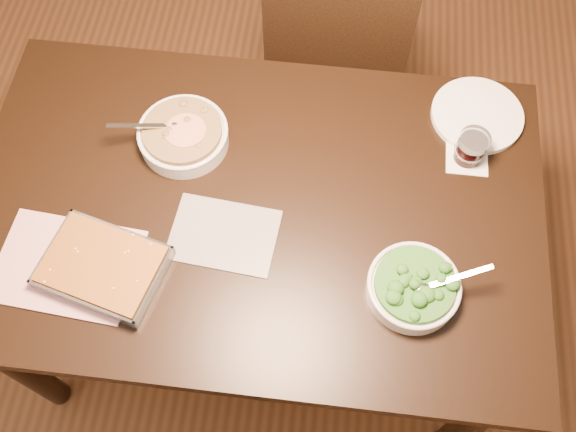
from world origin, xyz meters
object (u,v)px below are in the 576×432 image
object	(u,v)px
wine_tumbler	(471,147)
chair_far	(338,48)
stew_bowl	(183,135)
dinner_plate	(477,115)
table	(256,223)
broccoli_bowl	(413,287)
baking_dish	(103,267)

from	to	relation	value
wine_tumbler	chair_far	world-z (taller)	chair_far
stew_bowl	wine_tumbler	size ratio (longest dim) A/B	2.87
stew_bowl	dinner_plate	bearing A→B (deg)	12.57
dinner_plate	wine_tumbler	bearing A→B (deg)	-101.44
table	stew_bowl	world-z (taller)	stew_bowl
table	chair_far	xyz separation A→B (m)	(0.16, 0.73, -0.14)
wine_tumbler	table	bearing A→B (deg)	-159.06
broccoli_bowl	chair_far	xyz separation A→B (m)	(-0.22, 0.91, -0.26)
wine_tumbler	dinner_plate	world-z (taller)	wine_tumbler
broccoli_bowl	chair_far	distance (m)	0.97
stew_bowl	chair_far	world-z (taller)	chair_far
stew_bowl	broccoli_bowl	xyz separation A→B (m)	(0.59, -0.34, -0.00)
baking_dish	wine_tumbler	distance (m)	0.92
broccoli_bowl	wine_tumbler	distance (m)	0.40
dinner_plate	chair_far	world-z (taller)	chair_far
stew_bowl	baking_dish	size ratio (longest dim) A/B	0.81
broccoli_bowl	chair_far	size ratio (longest dim) A/B	0.25
broccoli_bowl	wine_tumbler	world-z (taller)	wine_tumbler
wine_tumbler	chair_far	distance (m)	0.70
broccoli_bowl	dinner_plate	size ratio (longest dim) A/B	0.98
stew_bowl	table	bearing A→B (deg)	-38.72
table	stew_bowl	distance (m)	0.29
broccoli_bowl	baking_dish	xyz separation A→B (m)	(-0.70, -0.03, -0.01)
stew_bowl	broccoli_bowl	size ratio (longest dim) A/B	1.07
table	baking_dish	size ratio (longest dim) A/B	4.56
wine_tumbler	dinner_plate	distance (m)	0.14
wine_tumbler	baking_dish	bearing A→B (deg)	-153.85
table	baking_dish	distance (m)	0.40
stew_bowl	wine_tumbler	distance (m)	0.71
broccoli_bowl	dinner_plate	bearing A→B (deg)	72.95
broccoli_bowl	dinner_plate	world-z (taller)	broccoli_bowl
baking_dish	wine_tumbler	bearing A→B (deg)	40.68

